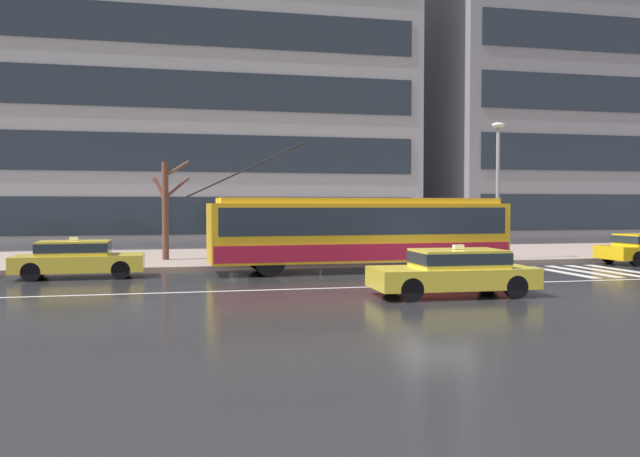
% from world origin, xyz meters
% --- Properties ---
extents(ground_plane, '(160.00, 160.00, 0.00)m').
position_xyz_m(ground_plane, '(0.00, 0.00, 0.00)').
color(ground_plane, '#252528').
extents(sidewalk_slab, '(80.00, 10.00, 0.14)m').
position_xyz_m(sidewalk_slab, '(0.00, 9.98, 0.07)').
color(sidewalk_slab, gray).
rests_on(sidewalk_slab, ground_plane).
extents(crosswalk_stripe_edge_near, '(0.44, 4.40, 0.01)m').
position_xyz_m(crosswalk_stripe_edge_near, '(5.64, 1.49, 0.00)').
color(crosswalk_stripe_edge_near, beige).
rests_on(crosswalk_stripe_edge_near, ground_plane).
extents(crosswalk_stripe_inner_a, '(0.44, 4.40, 0.01)m').
position_xyz_m(crosswalk_stripe_inner_a, '(6.54, 1.49, 0.00)').
color(crosswalk_stripe_inner_a, beige).
rests_on(crosswalk_stripe_inner_a, ground_plane).
extents(crosswalk_stripe_center, '(0.44, 4.40, 0.01)m').
position_xyz_m(crosswalk_stripe_center, '(7.44, 1.49, 0.00)').
color(crosswalk_stripe_center, beige).
rests_on(crosswalk_stripe_center, ground_plane).
extents(crosswalk_stripe_inner_b, '(0.44, 4.40, 0.01)m').
position_xyz_m(crosswalk_stripe_inner_b, '(8.34, 1.49, 0.00)').
color(crosswalk_stripe_inner_b, beige).
rests_on(crosswalk_stripe_inner_b, ground_plane).
extents(lane_centre_line, '(72.00, 0.14, 0.01)m').
position_xyz_m(lane_centre_line, '(0.00, -1.20, 0.00)').
color(lane_centre_line, silver).
rests_on(lane_centre_line, ground_plane).
extents(trolleybus, '(12.04, 2.85, 4.72)m').
position_xyz_m(trolleybus, '(-1.54, 3.38, 1.52)').
color(trolleybus, gold).
rests_on(trolleybus, ground_plane).
extents(taxi_oncoming_near, '(4.42, 1.90, 1.39)m').
position_xyz_m(taxi_oncoming_near, '(-0.83, -3.47, 0.70)').
color(taxi_oncoming_near, yellow).
rests_on(taxi_oncoming_near, ground_plane).
extents(taxi_queued_behind_bus, '(4.25, 1.82, 1.39)m').
position_xyz_m(taxi_queued_behind_bus, '(-11.54, 3.27, 0.70)').
color(taxi_queued_behind_bus, yellow).
rests_on(taxi_queued_behind_bus, ground_plane).
extents(bus_shelter, '(3.86, 1.54, 2.61)m').
position_xyz_m(bus_shelter, '(-4.34, 6.42, 2.06)').
color(bus_shelter, gray).
rests_on(bus_shelter, sidewalk_slab).
extents(pedestrian_at_shelter, '(1.42, 1.42, 1.95)m').
position_xyz_m(pedestrian_at_shelter, '(-5.79, 6.60, 1.72)').
color(pedestrian_at_shelter, '#19364E').
rests_on(pedestrian_at_shelter, sidewalk_slab).
extents(pedestrian_approaching_curb, '(1.46, 1.46, 1.98)m').
position_xyz_m(pedestrian_approaching_curb, '(3.04, 7.72, 1.73)').
color(pedestrian_approaching_curb, '#1C212C').
rests_on(pedestrian_approaching_curb, sidewalk_slab).
extents(street_lamp, '(0.60, 0.32, 5.92)m').
position_xyz_m(street_lamp, '(5.36, 5.77, 3.69)').
color(street_lamp, gray).
rests_on(street_lamp, sidewalk_slab).
extents(street_tree_bare, '(1.62, 1.14, 4.25)m').
position_xyz_m(street_tree_bare, '(-8.72, 8.41, 2.45)').
color(street_tree_bare, brown).
rests_on(street_tree_bare, sidewalk_slab).
extents(office_tower_corner_left, '(27.00, 14.33, 21.22)m').
position_xyz_m(office_tower_corner_left, '(-7.30, 23.17, 10.62)').
color(office_tower_corner_left, '#909399').
rests_on(office_tower_corner_left, ground_plane).
extents(office_tower_corner_right, '(25.19, 12.10, 30.25)m').
position_xyz_m(office_tower_corner_right, '(21.28, 21.69, 15.13)').
color(office_tower_corner_right, gray).
rests_on(office_tower_corner_right, ground_plane).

